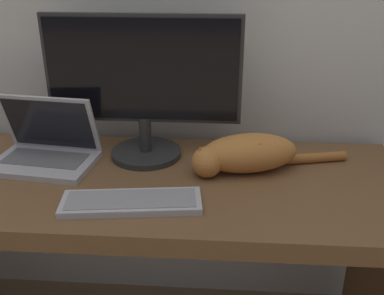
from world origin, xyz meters
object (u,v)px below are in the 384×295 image
at_px(laptop, 46,150).
at_px(external_keyboard, 131,202).
at_px(cat, 246,153).
at_px(monitor, 143,85).

xyz_separation_m(laptop, external_keyboard, (0.33, -0.24, -0.03)).
height_order(laptop, cat, laptop).
relative_size(monitor, laptop, 1.82).
height_order(monitor, laptop, monitor).
bearing_deg(monitor, cat, -15.35).
bearing_deg(external_keyboard, cat, 28.92).
distance_m(monitor, cat, 0.40).
distance_m(monitor, laptop, 0.39).
bearing_deg(external_keyboard, laptop, 136.62).
bearing_deg(monitor, laptop, -165.87).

